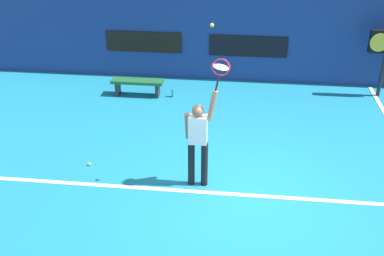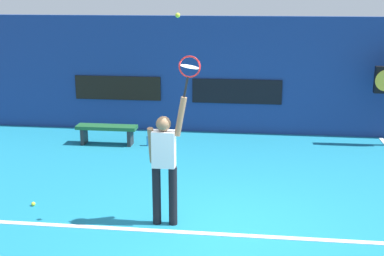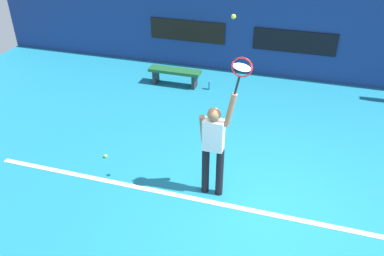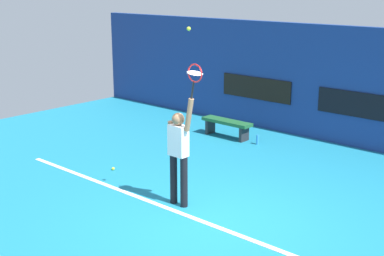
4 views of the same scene
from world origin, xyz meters
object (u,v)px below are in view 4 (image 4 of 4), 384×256
tennis_ball (189,29)px  water_bottle (258,140)px  tennis_racket (195,75)px  tennis_player (179,151)px  spare_ball (113,169)px  court_bench (227,124)px

tennis_ball → water_bottle: size_ratio=0.28×
tennis_racket → tennis_ball: size_ratio=9.17×
tennis_player → tennis_racket: tennis_racket is taller
tennis_player → spare_ball: (-2.29, 0.39, -0.98)m
tennis_ball → water_bottle: tennis_ball is taller
court_bench → water_bottle: (0.97, 0.00, -0.22)m
tennis_racket → spare_ball: tennis_racket is taller
tennis_racket → court_bench: bearing=121.4°
spare_ball → court_bench: bearing=86.4°
tennis_player → tennis_racket: 1.42m
spare_ball → tennis_ball: bearing=-8.2°
tennis_racket → water_bottle: 4.81m
tennis_player → tennis_racket: bearing=-0.6°
water_bottle → spare_ball: bearing=-108.4°
water_bottle → tennis_ball: bearing=-71.7°
tennis_player → court_bench: (-2.06, 3.98, -0.67)m
tennis_racket → water_bottle: (-1.47, 3.98, -2.26)m
court_bench → tennis_racket: bearing=-58.6°
tennis_racket → tennis_player: bearing=179.4°
tennis_player → spare_ball: 2.52m
tennis_player → spare_ball: tennis_player is taller
court_bench → water_bottle: 0.99m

